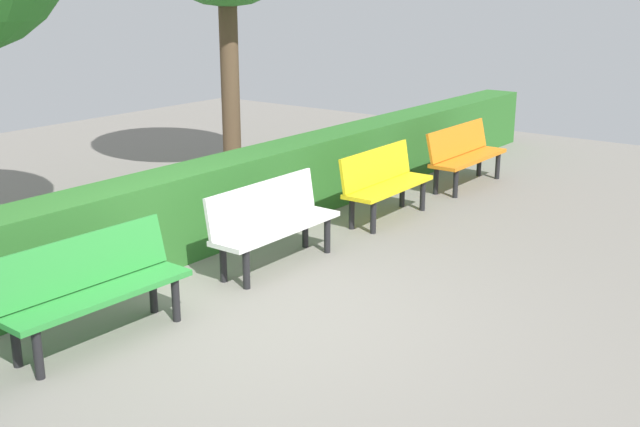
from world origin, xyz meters
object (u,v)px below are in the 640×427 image
bench_orange (464,153)px  bench_green (92,284)px  bench_yellow (384,181)px  bench_white (272,220)px

bench_orange → bench_green: size_ratio=1.01×
bench_yellow → bench_white: (2.10, -0.01, 0.00)m
bench_yellow → bench_white: same height
bench_orange → bench_yellow: (2.08, -0.03, -0.00)m
bench_yellow → bench_green: bearing=-1.3°
bench_orange → bench_white: (4.18, -0.05, -0.00)m
bench_orange → bench_yellow: bearing=-0.9°
bench_orange → bench_white: 4.18m
bench_white → bench_green: 2.21m
bench_orange → bench_yellow: size_ratio=1.10×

